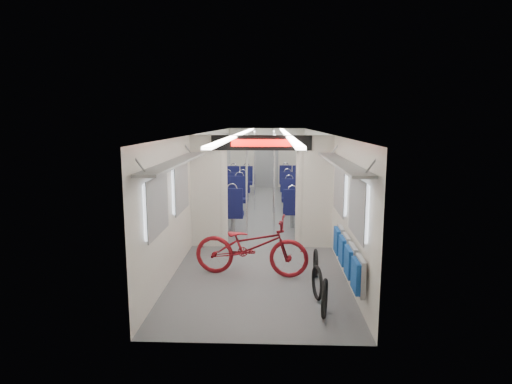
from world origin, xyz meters
TOP-DOWN VIEW (x-y plane):
  - carriage at (0.00, -0.27)m, footprint 12.00×12.02m
  - bicycle at (-0.13, -3.72)m, footprint 2.00×0.91m
  - flip_bench at (1.35, -4.43)m, footprint 0.12×2.08m
  - bike_hoop_a at (0.92, -5.28)m, footprint 0.16×0.53m
  - bike_hoop_b at (0.88, -4.70)m, footprint 0.13×0.52m
  - bike_hoop_c at (0.95, -3.76)m, footprint 0.06×0.47m
  - seat_bay_near_left at (-0.93, 0.10)m, footprint 0.96×2.31m
  - seat_bay_near_right at (0.94, 0.36)m, footprint 0.90×2.01m
  - seat_bay_far_left at (-0.93, 3.49)m, footprint 0.91×2.07m
  - seat_bay_far_right at (0.93, 3.75)m, footprint 0.91×2.08m
  - stanchion_near_left at (-0.32, -1.68)m, footprint 0.05×0.05m
  - stanchion_near_right at (0.26, -1.26)m, footprint 0.04×0.04m
  - stanchion_far_left at (-0.29, 1.62)m, footprint 0.04×0.04m
  - stanchion_far_right at (0.26, 1.90)m, footprint 0.05×0.05m

SIDE VIEW (x-z plane):
  - bike_hoop_c at x=0.95m, z-range -0.03..0.45m
  - bike_hoop_b at x=0.88m, z-range -0.03..0.49m
  - bike_hoop_a at x=0.92m, z-range -0.03..0.51m
  - bicycle at x=-0.13m, z-range 0.00..1.01m
  - seat_bay_near_right at x=0.94m, z-range -0.01..1.08m
  - seat_bay_far_left at x=-0.93m, z-range -0.01..1.09m
  - seat_bay_far_right at x=0.93m, z-range -0.01..1.10m
  - seat_bay_near_left at x=-0.93m, z-range -0.01..1.16m
  - flip_bench at x=1.35m, z-range 0.34..0.82m
  - stanchion_near_left at x=-0.32m, z-range 0.00..2.30m
  - stanchion_near_right at x=0.26m, z-range 0.00..2.30m
  - stanchion_far_left at x=-0.29m, z-range 0.00..2.30m
  - stanchion_far_right at x=0.26m, z-range 0.00..2.30m
  - carriage at x=0.00m, z-range 0.35..2.66m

